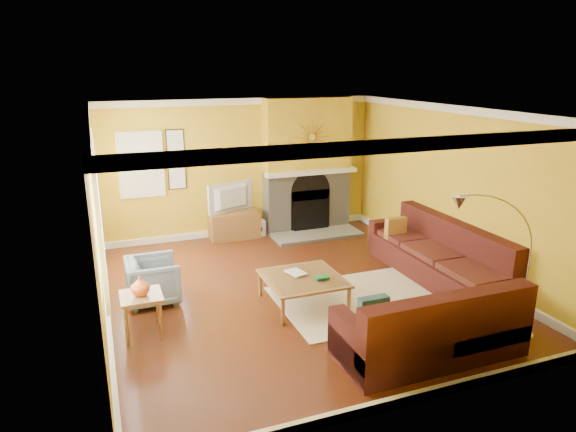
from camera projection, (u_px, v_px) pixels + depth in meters
name	position (u px, v px, depth m)	size (l,w,h in m)	color
floor	(296.00, 290.00, 7.84)	(5.50, 6.00, 0.02)	#602B14
ceiling	(297.00, 110.00, 7.08)	(5.50, 6.00, 0.02)	white
wall_back	(240.00, 168.00, 10.16)	(5.50, 0.02, 2.70)	gold
wall_front	(415.00, 283.00, 4.76)	(5.50, 0.02, 2.70)	gold
wall_left	(95.00, 225.00, 6.52)	(0.02, 6.00, 2.70)	gold
wall_right	(453.00, 189.00, 8.40)	(0.02, 6.00, 2.70)	gold
baseboard	(296.00, 286.00, 7.82)	(5.50, 6.00, 0.12)	white
crown_molding	(297.00, 115.00, 7.10)	(5.50, 6.00, 0.12)	white
window_left_near	(95.00, 191.00, 7.66)	(0.06, 1.22, 1.72)	white
window_left_far	(98.00, 226.00, 5.96)	(0.06, 1.22, 1.72)	white
window_back	(141.00, 165.00, 9.42)	(0.82, 0.06, 1.22)	white
wall_art	(176.00, 160.00, 9.63)	(0.34, 0.04, 1.14)	white
fireplace	(307.00, 165.00, 10.43)	(1.80, 0.40, 2.70)	gray
mantel	(312.00, 172.00, 10.25)	(1.92, 0.22, 0.08)	white
hearth	(317.00, 235.00, 10.31)	(1.80, 0.70, 0.06)	gray
sunburst	(312.00, 137.00, 10.06)	(0.70, 0.04, 0.70)	olive
rug	(361.00, 300.00, 7.49)	(2.40, 1.80, 0.02)	beige
sectional_sofa	(395.00, 271.00, 7.41)	(3.06, 3.78, 0.90)	#471916
coffee_table	(303.00, 290.00, 7.32)	(1.08, 1.08, 0.43)	white
media_console	(234.00, 225.00, 10.14)	(0.97, 0.44, 0.53)	olive
tv	(233.00, 198.00, 9.98)	(1.01, 0.13, 0.58)	black
subwoofer	(256.00, 227.00, 10.36)	(0.32, 0.32, 0.32)	white
armchair	(153.00, 281.00, 7.36)	(0.71, 0.73, 0.66)	slate
side_table	(143.00, 315.00, 6.45)	(0.51, 0.51, 0.56)	olive
vase	(140.00, 286.00, 6.33)	(0.24, 0.24, 0.25)	#D8591E
book	(290.00, 275.00, 7.29)	(0.22, 0.30, 0.03)	white
arc_lamp	(495.00, 272.00, 6.03)	(1.24, 0.36, 1.93)	silver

